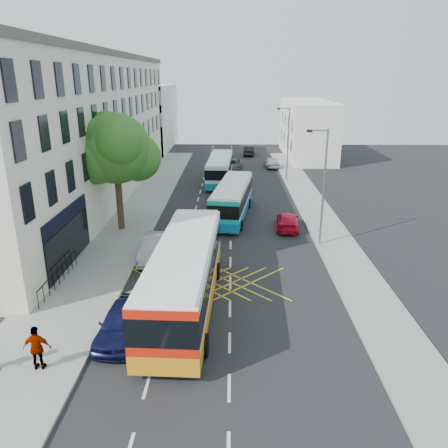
{
  "coord_description": "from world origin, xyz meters",
  "views": [
    {
      "loc": [
        0.05,
        -16.89,
        11.41
      ],
      "look_at": [
        -0.44,
        10.14,
        2.2
      ],
      "focal_mm": 35.0,
      "sensor_mm": 36.0,
      "label": 1
    }
  ],
  "objects_px": {
    "lamp_near": "(323,182)",
    "bus_near": "(185,275)",
    "motorbike": "(185,337)",
    "distant_car_grey": "(233,165)",
    "parked_car_silver": "(156,248)",
    "bus_mid": "(232,199)",
    "street_tree": "(115,149)",
    "distant_car_dark": "(249,151)",
    "parked_car_blue": "(122,322)",
    "lamp_far": "(287,140)",
    "red_hatchback": "(288,221)",
    "distant_car_silver": "(271,162)",
    "pedestrian_far": "(37,348)",
    "bus_far": "(220,169)"
  },
  "relations": [
    {
      "from": "pedestrian_far",
      "to": "bus_mid",
      "type": "bearing_deg",
      "value": -113.5
    },
    {
      "from": "distant_car_silver",
      "to": "distant_car_dark",
      "type": "height_order",
      "value": "distant_car_dark"
    },
    {
      "from": "distant_car_grey",
      "to": "distant_car_dark",
      "type": "xyz_separation_m",
      "value": [
        2.44,
        10.77,
        0.05
      ]
    },
    {
      "from": "pedestrian_far",
      "to": "parked_car_blue",
      "type": "bearing_deg",
      "value": -140.35
    },
    {
      "from": "parked_car_silver",
      "to": "bus_mid",
      "type": "bearing_deg",
      "value": 62.33
    },
    {
      "from": "lamp_far",
      "to": "bus_mid",
      "type": "relative_size",
      "value": 0.76
    },
    {
      "from": "lamp_near",
      "to": "distant_car_grey",
      "type": "height_order",
      "value": "lamp_near"
    },
    {
      "from": "pedestrian_far",
      "to": "distant_car_grey",
      "type": "bearing_deg",
      "value": -104.01
    },
    {
      "from": "lamp_near",
      "to": "bus_near",
      "type": "distance_m",
      "value": 12.56
    },
    {
      "from": "parked_car_silver",
      "to": "distant_car_silver",
      "type": "relative_size",
      "value": 1.14
    },
    {
      "from": "lamp_far",
      "to": "distant_car_dark",
      "type": "distance_m",
      "value": 17.72
    },
    {
      "from": "bus_far",
      "to": "parked_car_silver",
      "type": "distance_m",
      "value": 21.97
    },
    {
      "from": "bus_mid",
      "to": "bus_far",
      "type": "relative_size",
      "value": 1.01
    },
    {
      "from": "distant_car_dark",
      "to": "pedestrian_far",
      "type": "distance_m",
      "value": 52.11
    },
    {
      "from": "street_tree",
      "to": "lamp_far",
      "type": "distance_m",
      "value": 22.57
    },
    {
      "from": "bus_near",
      "to": "parked_car_blue",
      "type": "height_order",
      "value": "bus_near"
    },
    {
      "from": "motorbike",
      "to": "distant_car_grey",
      "type": "bearing_deg",
      "value": 106.28
    },
    {
      "from": "bus_mid",
      "to": "parked_car_blue",
      "type": "height_order",
      "value": "bus_mid"
    },
    {
      "from": "parked_car_silver",
      "to": "distant_car_dark",
      "type": "xyz_separation_m",
      "value": [
        7.55,
        39.43,
        -0.06
      ]
    },
    {
      "from": "bus_far",
      "to": "distant_car_dark",
      "type": "distance_m",
      "value": 18.23
    },
    {
      "from": "bus_near",
      "to": "distant_car_silver",
      "type": "height_order",
      "value": "bus_near"
    },
    {
      "from": "lamp_far",
      "to": "motorbike",
      "type": "bearing_deg",
      "value": -103.78
    },
    {
      "from": "distant_car_silver",
      "to": "pedestrian_far",
      "type": "relative_size",
      "value": 2.13
    },
    {
      "from": "motorbike",
      "to": "bus_mid",
      "type": "bearing_deg",
      "value": 103.52
    },
    {
      "from": "motorbike",
      "to": "distant_car_dark",
      "type": "height_order",
      "value": "motorbike"
    },
    {
      "from": "street_tree",
      "to": "bus_near",
      "type": "distance_m",
      "value": 14.04
    },
    {
      "from": "lamp_far",
      "to": "parked_car_blue",
      "type": "height_order",
      "value": "lamp_far"
    },
    {
      "from": "bus_near",
      "to": "lamp_near",
      "type": "bearing_deg",
      "value": 48.19
    },
    {
      "from": "parked_car_silver",
      "to": "distant_car_grey",
      "type": "xyz_separation_m",
      "value": [
        5.11,
        28.66,
        -0.11
      ]
    },
    {
      "from": "bus_near",
      "to": "bus_far",
      "type": "distance_m",
      "value": 27.97
    },
    {
      "from": "distant_car_grey",
      "to": "lamp_near",
      "type": "bearing_deg",
      "value": -73.33
    },
    {
      "from": "bus_mid",
      "to": "parked_car_blue",
      "type": "bearing_deg",
      "value": -97.64
    },
    {
      "from": "bus_far",
      "to": "distant_car_silver",
      "type": "bearing_deg",
      "value": 54.75
    },
    {
      "from": "motorbike",
      "to": "parked_car_blue",
      "type": "xyz_separation_m",
      "value": [
        -3.02,
        1.33,
        -0.13
      ]
    },
    {
      "from": "lamp_near",
      "to": "red_hatchback",
      "type": "height_order",
      "value": "lamp_near"
    },
    {
      "from": "bus_near",
      "to": "parked_car_blue",
      "type": "relative_size",
      "value": 2.75
    },
    {
      "from": "parked_car_silver",
      "to": "distant_car_silver",
      "type": "xyz_separation_m",
      "value": [
        10.13,
        30.09,
        -0.07
      ]
    },
    {
      "from": "distant_car_silver",
      "to": "pedestrian_far",
      "type": "height_order",
      "value": "pedestrian_far"
    },
    {
      "from": "bus_far",
      "to": "distant_car_dark",
      "type": "bearing_deg",
      "value": 79.93
    },
    {
      "from": "red_hatchback",
      "to": "distant_car_silver",
      "type": "relative_size",
      "value": 1.04
    },
    {
      "from": "lamp_near",
      "to": "bus_mid",
      "type": "xyz_separation_m",
      "value": [
        -6.09,
        6.6,
        -3.09
      ]
    },
    {
      "from": "motorbike",
      "to": "red_hatchback",
      "type": "distance_m",
      "value": 17.75
    },
    {
      "from": "motorbike",
      "to": "distant_car_grey",
      "type": "xyz_separation_m",
      "value": [
        2.09,
        39.08,
        -0.23
      ]
    },
    {
      "from": "street_tree",
      "to": "parked_car_blue",
      "type": "relative_size",
      "value": 1.96
    },
    {
      "from": "lamp_far",
      "to": "red_hatchback",
      "type": "bearing_deg",
      "value": -96.07
    },
    {
      "from": "bus_near",
      "to": "red_hatchback",
      "type": "xyz_separation_m",
      "value": [
        6.76,
        12.45,
        -1.2
      ]
    },
    {
      "from": "motorbike",
      "to": "distant_car_dark",
      "type": "distance_m",
      "value": 50.06
    },
    {
      "from": "street_tree",
      "to": "bus_near",
      "type": "relative_size",
      "value": 0.71
    },
    {
      "from": "bus_far",
      "to": "parked_car_silver",
      "type": "xyz_separation_m",
      "value": [
        -3.62,
        -21.65,
        -0.76
      ]
    },
    {
      "from": "bus_mid",
      "to": "bus_near",
      "type": "bearing_deg",
      "value": -91.15
    }
  ]
}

